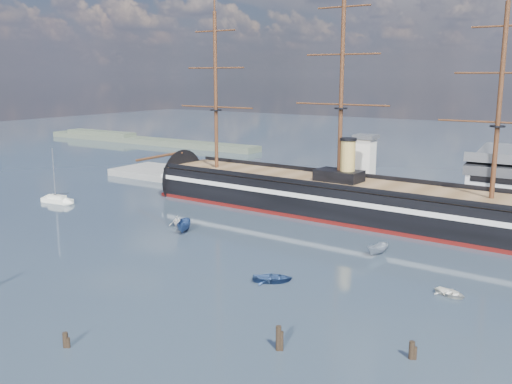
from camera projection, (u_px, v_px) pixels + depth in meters
The scene contains 14 objects.
ground at pixel (282, 234), 112.66m from camera, with size 600.00×600.00×0.00m, color #2B3643.
quay at pixel (395, 206), 136.56m from camera, with size 180.00×18.00×2.00m, color slate.
quay_tower at pixel (365, 165), 135.95m from camera, with size 5.00×5.00×15.00m.
shoreline at pixel (132, 139), 265.39m from camera, with size 120.00×10.00×4.00m.
warship at pixel (323, 196), 128.83m from camera, with size 113.17×19.54×53.94m.
sailboat at pixel (57, 199), 139.71m from camera, with size 8.72×3.69×13.51m.
motorboat_a at pixel (184, 232), 113.98m from camera, with size 7.49×2.75×3.00m, color navy.
motorboat_b at pixel (273, 282), 86.60m from camera, with size 3.79×1.51×1.77m, color navy.
motorboat_c at pixel (378, 255), 99.48m from camera, with size 6.17×2.26×2.47m, color gray.
motorboat_d at pixel (177, 226), 118.68m from camera, with size 6.24×2.71×2.29m, color silver.
motorboat_e at pixel (450, 296), 81.07m from camera, with size 2.89×1.16×1.35m, color white.
piling_near_mid at pixel (66, 347), 65.91m from camera, with size 0.64×0.64×2.51m, color black.
piling_near_right at pixel (278, 350), 65.20m from camera, with size 0.64×0.64×3.64m, color black.
piling_far_right at pixel (411, 359), 63.20m from camera, with size 0.64×0.64×2.76m, color black.
Camera 1 is at (55.92, -53.29, 30.94)m, focal length 40.00 mm.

